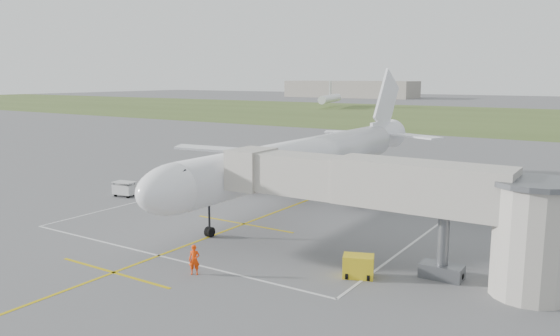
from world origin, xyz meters
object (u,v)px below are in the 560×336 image
Objects in this scene: jet_bridge at (409,200)px; ramp_worker_nose at (194,260)px; gpu_unit at (358,266)px; airliner at (307,158)px; baggage_cart at (125,189)px; ramp_worker_wing at (262,183)px.

ramp_worker_nose is at bearing -144.59° from jet_bridge.
airliner is at bearing 107.57° from gpu_unit.
baggage_cart is at bearing 118.93° from ramp_worker_nose.
airliner reaches higher than baggage_cart.
airliner is 7.39m from ramp_worker_wing.
airliner is 22.00m from gpu_unit.
jet_bridge reaches higher than ramp_worker_nose.
jet_bridge is at bearing 5.99° from ramp_worker_nose.
ramp_worker_wing is at bearing 145.20° from jet_bridge.
ramp_worker_wing is at bearing 169.99° from airliner.
gpu_unit is at bearing -128.90° from jet_bridge.
ramp_worker_wing is (-11.01, 23.29, -0.08)m from ramp_worker_nose.
jet_bridge is at bearing 30.00° from gpu_unit.
airliner reaches higher than ramp_worker_nose.
airliner is 24.15× the size of ramp_worker_nose.
jet_bridge is 14.16m from ramp_worker_nose.
baggage_cart is (-30.60, 8.12, 0.11)m from gpu_unit.
jet_bridge is 10.58× the size of gpu_unit.
gpu_unit is 0.91× the size of baggage_cart.
jet_bridge is 13.15× the size of ramp_worker_wing.
ramp_worker_nose reaches higher than gpu_unit.
airliner is at bearing 19.97° from baggage_cart.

